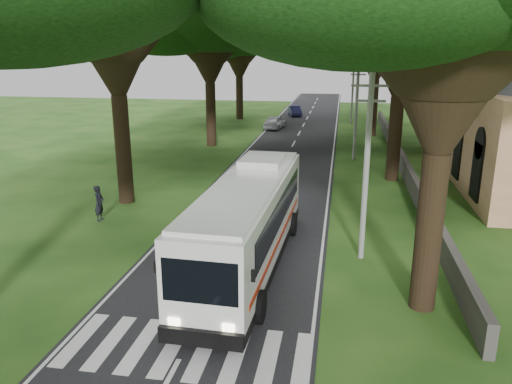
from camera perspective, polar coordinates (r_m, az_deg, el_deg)
name	(u,v)px	position (r m, az deg, el deg)	size (l,w,h in m)	color
ground	(202,317)	(17.69, -6.17, -13.99)	(140.00, 140.00, 0.00)	#1B4012
road	(285,160)	(40.87, 3.36, 3.71)	(8.00, 120.00, 0.04)	black
crosswalk	(184,350)	(16.08, -8.19, -17.48)	(8.00, 3.00, 0.01)	silver
property_wall	(401,159)	(39.80, 16.22, 3.61)	(0.35, 50.00, 1.20)	#383533
pole_near	(367,165)	(21.21, 12.52, 3.06)	(1.60, 0.24, 8.00)	gray
pole_mid	(356,108)	(40.94, 11.40, 9.37)	(1.60, 0.24, 8.00)	gray
pole_far	(353,88)	(60.84, 11.00, 11.56)	(1.60, 0.24, 8.00)	gray
tree_l_midb	(208,15)	(46.28, -5.46, 19.53)	(16.21, 16.21, 15.07)	black
tree_l_far	(239,34)	(63.98, -1.96, 17.63)	(13.79, 13.79, 13.44)	black
tree_r_mida	(405,4)	(34.93, 16.69, 19.94)	(14.18, 14.18, 14.64)	black
tree_r_midb	(379,19)	(52.80, 13.86, 18.64)	(15.71, 15.71, 14.87)	black
tree_r_far	(378,18)	(70.86, 13.82, 18.74)	(13.03, 13.03, 15.43)	black
coach_bus	(248,221)	(20.47, -0.92, -3.37)	(3.32, 12.73, 3.73)	white
distant_car_a	(275,122)	(56.31, 2.14, 7.99)	(1.74, 4.31, 1.47)	#B9B9BE
distant_car_b	(295,111)	(67.46, 4.46, 9.26)	(1.38, 3.95, 1.30)	navy
pedestrian	(99,203)	(27.56, -17.48, -1.23)	(0.69, 0.46, 1.90)	black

